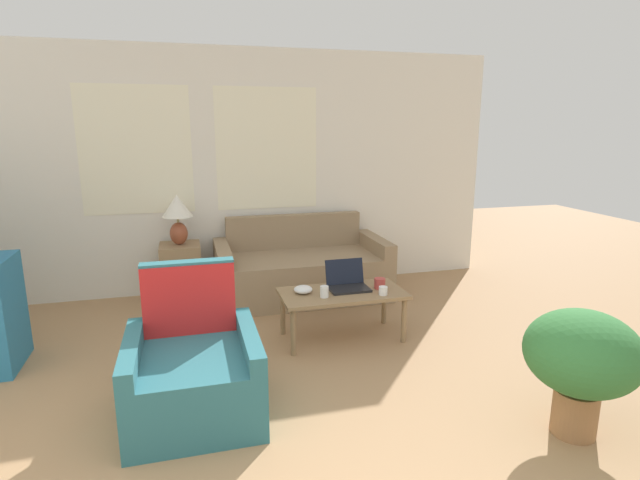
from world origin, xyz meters
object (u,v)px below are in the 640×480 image
at_px(cup_yellow, 383,291).
at_px(cup_white, 380,283).
at_px(armchair, 194,372).
at_px(potted_plant, 582,357).
at_px(couch, 301,271).
at_px(coffee_table, 342,297).
at_px(cup_navy, 324,292).
at_px(snack_bowl, 303,289).
at_px(laptop, 347,282).
at_px(table_lamp, 178,213).

relative_size(cup_yellow, cup_white, 0.75).
xyz_separation_m(armchair, potted_plant, (2.17, -0.85, 0.23)).
distance_m(couch, cup_white, 1.28).
relative_size(coffee_table, cup_navy, 11.08).
distance_m(coffee_table, cup_yellow, 0.35).
xyz_separation_m(cup_navy, snack_bowl, (-0.14, 0.15, -0.02)).
xyz_separation_m(cup_navy, potted_plant, (1.10, -1.58, 0.02)).
relative_size(laptop, cup_yellow, 4.71).
relative_size(laptop, potted_plant, 0.44).
xyz_separation_m(cup_yellow, potted_plant, (0.61, -1.51, 0.04)).
height_order(laptop, cup_white, laptop).
bearing_deg(cup_white, table_lamp, 141.14).
relative_size(cup_navy, snack_bowl, 0.61).
height_order(couch, cup_navy, couch).
distance_m(laptop, cup_yellow, 0.34).
height_order(table_lamp, coffee_table, table_lamp).
height_order(armchair, potted_plant, armchair).
xyz_separation_m(cup_yellow, cup_white, (0.03, 0.16, 0.01)).
bearing_deg(potted_plant, snack_bowl, 125.80).
distance_m(couch, snack_bowl, 1.17).
bearing_deg(table_lamp, armchair, -88.17).
bearing_deg(cup_white, armchair, -152.66).
height_order(cup_navy, cup_yellow, cup_navy).
xyz_separation_m(cup_yellow, snack_bowl, (-0.63, 0.22, -0.00)).
bearing_deg(cup_white, couch, 109.79).
bearing_deg(snack_bowl, cup_navy, -45.60).
height_order(coffee_table, potted_plant, potted_plant).
bearing_deg(armchair, snack_bowl, 43.49).
bearing_deg(snack_bowl, coffee_table, -9.43).
xyz_separation_m(couch, cup_white, (0.43, -1.19, 0.19)).
distance_m(table_lamp, laptop, 1.94).
height_order(coffee_table, cup_white, cup_white).
height_order(couch, laptop, couch).
bearing_deg(snack_bowl, cup_white, -4.67).
relative_size(coffee_table, potted_plant, 1.37).
bearing_deg(couch, cup_navy, -94.37).
bearing_deg(table_lamp, cup_white, -38.86).
distance_m(cup_yellow, potted_plant, 1.63).
bearing_deg(coffee_table, cup_white, 0.03).
distance_m(armchair, cup_white, 1.81).
distance_m(table_lamp, cup_navy, 1.89).
bearing_deg(snack_bowl, potted_plant, -54.20).
xyz_separation_m(coffee_table, laptop, (0.07, 0.08, 0.10)).
height_order(coffee_table, cup_yellow, cup_yellow).
height_order(armchair, laptop, armchair).
distance_m(armchair, snack_bowl, 1.29).
xyz_separation_m(table_lamp, laptop, (1.40, -1.27, -0.46)).
height_order(table_lamp, cup_navy, table_lamp).
distance_m(coffee_table, cup_white, 0.35).
distance_m(armchair, laptop, 1.62).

